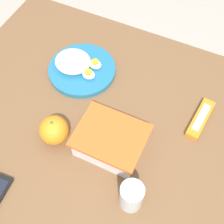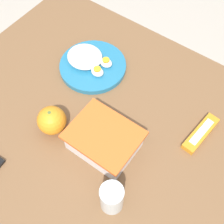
# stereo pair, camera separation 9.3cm
# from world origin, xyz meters

# --- Properties ---
(ground_plane) EXTENTS (10.00, 10.00, 0.00)m
(ground_plane) POSITION_xyz_m (0.00, 0.00, 0.00)
(ground_plane) COLOR #B2A899
(table) EXTENTS (1.04, 0.87, 0.77)m
(table) POSITION_xyz_m (0.00, 0.00, 0.66)
(table) COLOR brown
(table) RESTS_ON ground_plane
(food_container) EXTENTS (0.19, 0.15, 0.08)m
(food_container) POSITION_xyz_m (-0.07, 0.05, 0.80)
(food_container) COLOR white
(food_container) RESTS_ON table
(orange_fruit) EXTENTS (0.09, 0.09, 0.09)m
(orange_fruit) POSITION_xyz_m (0.09, 0.09, 0.81)
(orange_fruit) COLOR orange
(orange_fruit) RESTS_ON table
(rice_plate) EXTENTS (0.23, 0.23, 0.05)m
(rice_plate) POSITION_xyz_m (0.15, -0.16, 0.79)
(rice_plate) COLOR teal
(rice_plate) RESTS_ON table
(candy_bar) EXTENTS (0.05, 0.15, 0.02)m
(candy_bar) POSITION_xyz_m (-0.28, -0.15, 0.78)
(candy_bar) COLOR orange
(candy_bar) RESTS_ON table
(drinking_glass) EXTENTS (0.06, 0.06, 0.10)m
(drinking_glass) POSITION_xyz_m (-0.18, 0.17, 0.82)
(drinking_glass) COLOR silver
(drinking_glass) RESTS_ON table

